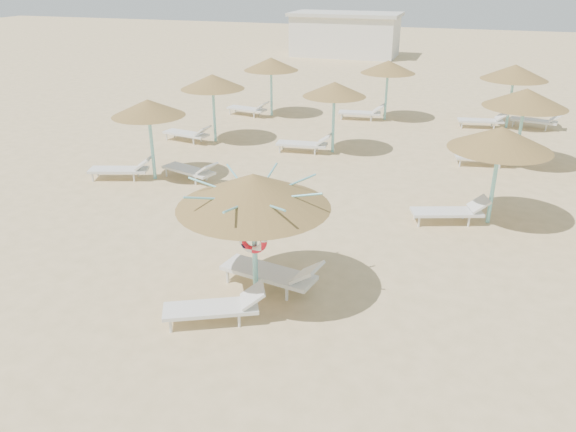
% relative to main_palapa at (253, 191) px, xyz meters
% --- Properties ---
extents(ground, '(120.00, 120.00, 0.00)m').
position_rel_main_palapa_xyz_m(ground, '(-0.22, 0.36, -2.40)').
color(ground, '#DEBD87').
rests_on(ground, ground).
extents(main_palapa, '(3.09, 3.09, 2.77)m').
position_rel_main_palapa_xyz_m(main_palapa, '(0.00, 0.00, 0.00)').
color(main_palapa, '#7DD3D8').
rests_on(main_palapa, ground).
extents(lounger_main_a, '(2.04, 1.41, 0.72)m').
position_rel_main_palapa_xyz_m(lounger_main_a, '(-0.37, -1.11, -2.06)').
color(lounger_main_a, silver).
rests_on(lounger_main_a, ground).
extents(lounger_main_b, '(2.35, 1.08, 0.82)m').
position_rel_main_palapa_xyz_m(lounger_main_b, '(0.28, 0.41, -2.01)').
color(lounger_main_b, silver).
rests_on(lounger_main_b, ground).
extents(palapa_field, '(19.11, 14.09, 2.71)m').
position_rel_main_palapa_xyz_m(palapa_field, '(2.33, 10.69, -0.10)').
color(palapa_field, '#7DD3D8').
rests_on(palapa_field, ground).
extents(service_hut, '(8.40, 4.40, 3.25)m').
position_rel_main_palapa_xyz_m(service_hut, '(-6.22, 35.36, -0.76)').
color(service_hut, silver).
rests_on(service_hut, ground).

